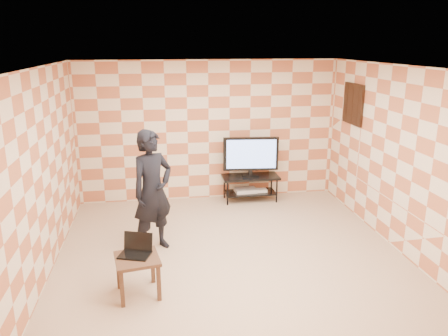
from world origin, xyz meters
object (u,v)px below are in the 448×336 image
(tv_stand, at_px, (250,183))
(person, at_px, (153,191))
(side_table, at_px, (137,264))
(tv, at_px, (251,155))

(tv_stand, distance_m, person, 2.66)
(tv_stand, distance_m, side_table, 3.69)
(tv, bearing_deg, person, -135.66)
(tv_stand, bearing_deg, tv, -84.83)
(tv_stand, height_order, tv, tv)
(tv, distance_m, person, 2.61)
(tv, bearing_deg, tv_stand, 95.17)
(side_table, bearing_deg, tv_stand, 55.87)
(person, bearing_deg, side_table, -134.44)
(person, bearing_deg, tv, 9.41)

